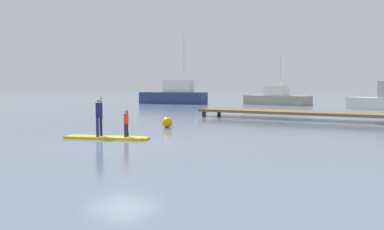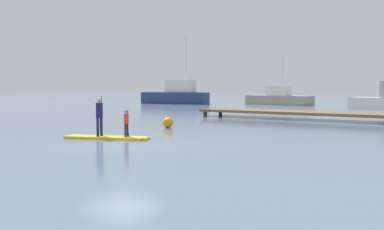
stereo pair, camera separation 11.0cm
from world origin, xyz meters
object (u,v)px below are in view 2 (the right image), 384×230
Objects in this scene: paddler_adult at (99,114)px; paddler_child_solo at (126,122)px; fishing_boat_white_large at (176,95)px; paddleboard_near at (107,137)px; motor_boat_small_navy at (279,98)px; mooring_buoy_mid at (168,122)px.

paddler_child_solo is at bearing 20.11° from paddler_adult.
fishing_boat_white_large is at bearing 122.53° from paddler_child_solo.
paddler_adult is (-0.32, -0.11, 1.00)m from paddleboard_near.
paddleboard_near is at bearing -78.35° from motor_boat_small_navy.
paddler_adult is at bearing -159.89° from paddler_child_solo.
motor_boat_small_navy is (-8.34, 36.09, 0.02)m from paddler_child_solo.
fishing_boat_white_large is at bearing -159.04° from motor_boat_small_navy.
motor_boat_small_navy reaches higher than paddler_adult.
paddler_adult is 0.19× the size of fishing_boat_white_large.
fishing_boat_white_large is 32.24m from mooring_buoy_mid.
fishing_boat_white_large is 15.23× the size of mooring_buoy_mid.
fishing_boat_white_large is 1.03× the size of motor_boat_small_navy.
fishing_boat_white_large reaches higher than mooring_buoy_mid.
paddleboard_near is 37.18m from motor_boat_small_navy.
mooring_buoy_mid is at bearing -55.05° from fishing_boat_white_large.
paddler_child_solo is 1.98× the size of mooring_buoy_mid.
paddler_adult is at bearing -161.17° from paddleboard_near.
paddleboard_near is 0.43× the size of motor_boat_small_navy.
mooring_buoy_mid is (-0.52, 5.58, -0.76)m from paddler_adult.
paddleboard_near is at bearing -159.40° from paddler_child_solo.
paddler_child_solo reaches higher than mooring_buoy_mid.
paddler_child_solo is at bearing -57.47° from fishing_boat_white_large.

